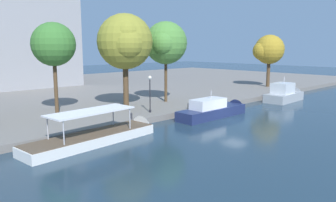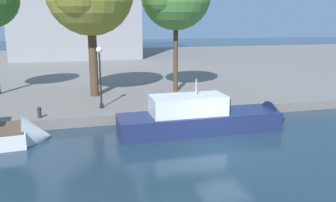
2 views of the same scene
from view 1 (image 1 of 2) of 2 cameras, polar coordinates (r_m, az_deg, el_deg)
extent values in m
plane|color=#1E3342|center=(36.65, 11.49, -3.38)|extent=(220.00, 220.00, 0.00)
cube|color=slate|center=(61.38, -14.66, 1.85)|extent=(120.00, 55.00, 0.64)
cube|color=silver|center=(28.25, -12.95, -6.80)|extent=(11.96, 3.86, 1.18)
cone|color=silver|center=(32.25, -3.75, -4.57)|extent=(1.63, 2.63, 2.52)
cube|color=brown|center=(28.08, -13.00, -5.56)|extent=(11.71, 3.70, 0.08)
cylinder|color=#B2B2B7|center=(30.65, -9.41, -2.41)|extent=(0.10, 0.10, 1.80)
cylinder|color=#B2B2B7|center=(29.00, -6.59, -3.01)|extent=(0.10, 0.10, 1.80)
cylinder|color=#B2B2B7|center=(27.11, -20.01, -4.38)|extent=(0.10, 0.10, 1.80)
cylinder|color=#B2B2B7|center=(25.22, -17.52, -5.24)|extent=(0.10, 0.10, 1.80)
cube|color=silver|center=(27.67, -13.14, -1.76)|extent=(7.49, 3.23, 0.12)
cube|color=navy|center=(38.13, 7.59, -2.25)|extent=(9.59, 2.52, 1.50)
cone|color=navy|center=(42.24, 12.02, -1.25)|extent=(1.20, 2.38, 2.38)
cube|color=white|center=(37.34, 6.94, -0.44)|extent=(4.32, 2.01, 1.10)
cube|color=black|center=(38.63, 8.52, -0.07)|extent=(1.15, 1.88, 0.66)
cylinder|color=silver|center=(37.55, 7.43, 1.18)|extent=(0.08, 0.08, 0.94)
cube|color=#9EA3A8|center=(51.79, 19.29, 0.42)|extent=(7.26, 3.30, 1.62)
cone|color=#9EA3A8|center=(55.39, 21.01, 0.87)|extent=(1.32, 2.90, 2.85)
cube|color=silver|center=(51.10, 19.14, 2.10)|extent=(3.31, 2.53, 1.53)
cube|color=black|center=(52.22, 19.72, 2.30)|extent=(0.95, 2.28, 0.92)
cylinder|color=silver|center=(51.30, 19.38, 3.48)|extent=(0.08, 0.08, 0.90)
cylinder|color=#2D2D33|center=(39.43, 3.58, -1.00)|extent=(0.27, 0.27, 0.51)
sphere|color=#2D2D33|center=(39.37, 3.59, -0.53)|extent=(0.30, 0.30, 0.30)
cylinder|color=#2D2D33|center=(33.84, -6.36, -2.74)|extent=(0.23, 0.23, 0.52)
sphere|color=#2D2D33|center=(33.78, -6.37, -2.21)|extent=(0.25, 0.25, 0.25)
cylinder|color=#2D2D33|center=(57.83, 19.06, 1.82)|extent=(0.20, 0.20, 0.58)
sphere|color=#2D2D33|center=(57.79, 19.08, 2.15)|extent=(0.23, 0.23, 0.23)
cylinder|color=black|center=(37.08, -3.12, 0.88)|extent=(0.12, 0.12, 3.74)
sphere|color=white|center=(36.84, -3.15, 4.05)|extent=(0.41, 0.41, 0.41)
cylinder|color=black|center=(37.37, -3.10, -1.73)|extent=(0.26, 0.26, 0.30)
cylinder|color=#4C3823|center=(44.35, -0.38, 3.55)|extent=(0.39, 0.39, 5.72)
sphere|color=#4C8438|center=(44.14, -0.38, 9.97)|extent=(5.60, 5.60, 5.60)
sphere|color=#4C8438|center=(42.66, -0.76, 9.90)|extent=(3.24, 3.24, 3.24)
sphere|color=#4C8438|center=(42.74, -0.84, 9.55)|extent=(2.90, 2.90, 2.90)
cylinder|color=#4C3823|center=(38.49, -18.75, 2.25)|extent=(0.41, 0.41, 5.80)
sphere|color=#38702D|center=(38.24, -19.11, 9.22)|extent=(4.73, 4.73, 4.73)
sphere|color=#38702D|center=(38.66, -18.01, 8.87)|extent=(2.44, 2.44, 2.44)
sphere|color=#38702D|center=(38.53, -17.89, 10.37)|extent=(2.30, 2.30, 2.30)
cylinder|color=#4C3823|center=(40.07, -7.27, 2.69)|extent=(0.66, 0.66, 5.46)
sphere|color=olive|center=(39.82, -7.42, 10.12)|extent=(6.54, 6.54, 6.54)
sphere|color=olive|center=(38.30, -6.99, 9.86)|extent=(3.98, 3.98, 3.98)
sphere|color=olive|center=(38.28, -7.13, 11.32)|extent=(3.28, 3.28, 3.28)
cylinder|color=#4C3823|center=(64.31, 16.87, 4.54)|extent=(0.63, 0.63, 4.85)
sphere|color=olive|center=(64.13, 17.06, 8.48)|extent=(5.35, 5.35, 5.35)
sphere|color=olive|center=(63.36, 15.90, 8.31)|extent=(3.42, 3.42, 3.42)
sphere|color=olive|center=(64.16, 16.94, 8.75)|extent=(2.89, 2.89, 2.89)
camera|label=2|loc=(23.05, 33.87, 3.88)|focal=36.61mm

